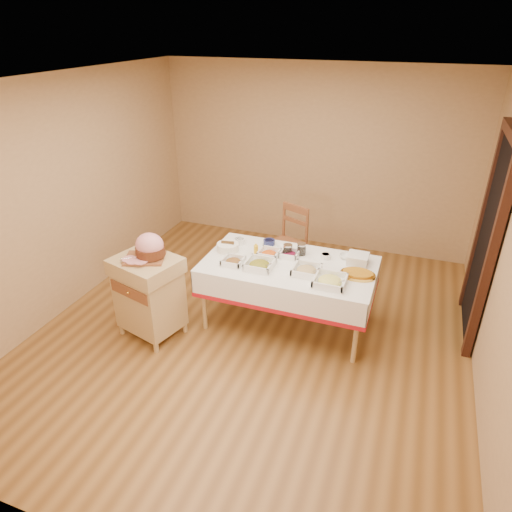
% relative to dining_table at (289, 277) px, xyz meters
% --- Properties ---
extents(room_shell, '(5.00, 5.00, 5.00)m').
position_rel_dining_table_xyz_m(room_shell, '(-0.30, -0.30, 0.70)').
color(room_shell, brown).
rests_on(room_shell, ground).
extents(doorway, '(0.09, 1.10, 2.20)m').
position_rel_dining_table_xyz_m(doorway, '(1.90, 0.60, 0.51)').
color(doorway, black).
rests_on(doorway, ground).
extents(dining_table, '(1.82, 1.02, 0.76)m').
position_rel_dining_table_xyz_m(dining_table, '(0.00, 0.00, 0.00)').
color(dining_table, tan).
rests_on(dining_table, ground).
extents(butcher_cart, '(0.76, 0.69, 0.91)m').
position_rel_dining_table_xyz_m(butcher_cart, '(-1.32, -0.69, -0.08)').
color(butcher_cart, tan).
rests_on(butcher_cart, ground).
extents(dining_chair, '(0.57, 0.56, 0.98)m').
position_rel_dining_table_xyz_m(dining_chair, '(-0.31, 0.99, -0.09)').
color(dining_chair, brown).
rests_on(dining_chair, ground).
extents(ham_on_board, '(0.41, 0.40, 0.27)m').
position_rel_dining_table_xyz_m(ham_on_board, '(-1.28, -0.66, 0.43)').
color(ham_on_board, brown).
rests_on(ham_on_board, butcher_cart).
extents(serving_dish_a, '(0.22, 0.22, 0.09)m').
position_rel_dining_table_xyz_m(serving_dish_a, '(-0.56, -0.21, 0.19)').
color(serving_dish_a, white).
rests_on(serving_dish_a, dining_table).
extents(serving_dish_b, '(0.28, 0.28, 0.11)m').
position_rel_dining_table_xyz_m(serving_dish_b, '(-0.26, -0.20, 0.20)').
color(serving_dish_b, white).
rests_on(serving_dish_b, dining_table).
extents(serving_dish_c, '(0.27, 0.27, 0.11)m').
position_rel_dining_table_xyz_m(serving_dish_c, '(0.23, -0.14, 0.20)').
color(serving_dish_c, white).
rests_on(serving_dish_c, dining_table).
extents(serving_dish_d, '(0.31, 0.31, 0.12)m').
position_rel_dining_table_xyz_m(serving_dish_d, '(0.50, -0.27, 0.20)').
color(serving_dish_d, white).
rests_on(serving_dish_d, dining_table).
extents(serving_dish_e, '(0.23, 0.22, 0.11)m').
position_rel_dining_table_xyz_m(serving_dish_e, '(-0.25, 0.08, 0.20)').
color(serving_dish_e, white).
rests_on(serving_dish_e, dining_table).
extents(serving_dish_f, '(0.20, 0.19, 0.09)m').
position_rel_dining_table_xyz_m(serving_dish_f, '(-0.04, 0.16, 0.19)').
color(serving_dish_f, white).
rests_on(serving_dish_f, dining_table).
extents(small_bowl_left, '(0.13, 0.13, 0.06)m').
position_rel_dining_table_xyz_m(small_bowl_left, '(-0.68, 0.27, 0.20)').
color(small_bowl_left, white).
rests_on(small_bowl_left, dining_table).
extents(small_bowl_mid, '(0.13, 0.13, 0.06)m').
position_rel_dining_table_xyz_m(small_bowl_mid, '(-0.35, 0.37, 0.19)').
color(small_bowl_mid, navy).
rests_on(small_bowl_mid, dining_table).
extents(small_bowl_right, '(0.11, 0.11, 0.05)m').
position_rel_dining_table_xyz_m(small_bowl_right, '(0.34, 0.25, 0.19)').
color(small_bowl_right, white).
rests_on(small_bowl_right, dining_table).
extents(bowl_white_imported, '(0.20, 0.20, 0.04)m').
position_rel_dining_table_xyz_m(bowl_white_imported, '(-0.15, 0.30, 0.18)').
color(bowl_white_imported, white).
rests_on(bowl_white_imported, dining_table).
extents(bowl_small_imported, '(0.18, 0.18, 0.04)m').
position_rel_dining_table_xyz_m(bowl_small_imported, '(0.55, 0.33, 0.18)').
color(bowl_small_imported, white).
rests_on(bowl_small_imported, dining_table).
extents(preserve_jar_left, '(0.10, 0.10, 0.13)m').
position_rel_dining_table_xyz_m(preserve_jar_left, '(-0.07, 0.18, 0.22)').
color(preserve_jar_left, silver).
rests_on(preserve_jar_left, dining_table).
extents(preserve_jar_right, '(0.10, 0.10, 0.13)m').
position_rel_dining_table_xyz_m(preserve_jar_right, '(0.07, 0.25, 0.22)').
color(preserve_jar_right, silver).
rests_on(preserve_jar_right, dining_table).
extents(mustard_bottle, '(0.05, 0.05, 0.15)m').
position_rel_dining_table_xyz_m(mustard_bottle, '(-0.39, 0.05, 0.23)').
color(mustard_bottle, gold).
rests_on(mustard_bottle, dining_table).
extents(bread_basket, '(0.24, 0.24, 0.11)m').
position_rel_dining_table_xyz_m(bread_basket, '(-0.73, 0.05, 0.21)').
color(bread_basket, white).
rests_on(bread_basket, dining_table).
extents(plate_stack, '(0.22, 0.22, 0.10)m').
position_rel_dining_table_xyz_m(plate_stack, '(0.68, 0.25, 0.21)').
color(plate_stack, white).
rests_on(plate_stack, dining_table).
extents(brass_platter, '(0.36, 0.26, 0.05)m').
position_rel_dining_table_xyz_m(brass_platter, '(0.73, -0.02, 0.18)').
color(brass_platter, gold).
rests_on(brass_platter, dining_table).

